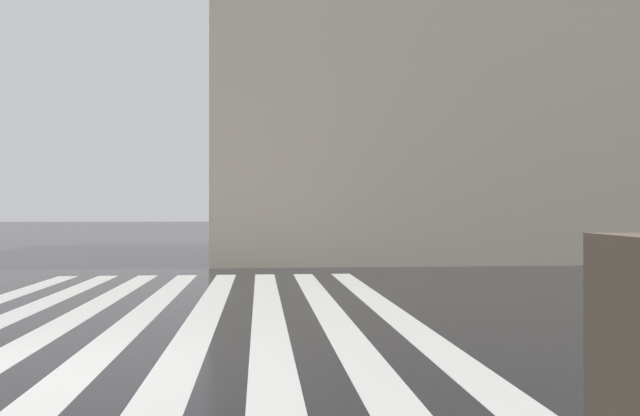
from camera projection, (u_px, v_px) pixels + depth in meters
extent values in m
plane|color=black|center=(17.00, 376.00, 6.58)|extent=(220.00, 220.00, 0.00)
cube|color=silver|center=(388.00, 310.00, 10.98)|extent=(13.00, 0.50, 0.01)
cube|color=silver|center=(328.00, 311.00, 10.89)|extent=(13.00, 0.50, 0.01)
cube|color=silver|center=(268.00, 312.00, 10.79)|extent=(13.00, 0.50, 0.01)
cube|color=silver|center=(206.00, 313.00, 10.70)|extent=(13.00, 0.50, 0.01)
cube|color=silver|center=(144.00, 313.00, 10.61)|extent=(13.00, 0.50, 0.01)
cube|color=silver|center=(80.00, 314.00, 10.52)|extent=(13.00, 0.50, 0.01)
cube|color=silver|center=(15.00, 315.00, 10.43)|extent=(13.00, 0.50, 0.01)
cube|color=beige|center=(563.00, 15.00, 27.73)|extent=(14.56, 28.39, 19.90)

